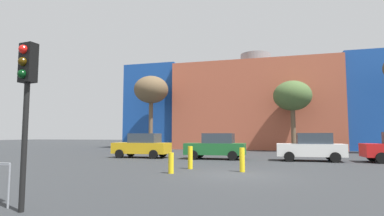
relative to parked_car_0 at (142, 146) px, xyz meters
The scene contains 11 objects.
ground_plane 11.62m from the parked_car_0, 45.52° to the right, with size 200.00×200.00×0.00m, color #2D3033.
building_backdrop 21.88m from the parked_car_0, 70.00° to the left, with size 33.64×12.04×12.62m.
parked_car_0 is the anchor object (origin of this frame).
parked_car_1 5.64m from the parked_car_0, ahead, with size 4.19×2.06×1.82m.
parked_car_2 11.95m from the parked_car_0, ahead, with size 4.20×2.06×1.82m.
traffic_light_near_left 16.67m from the parked_car_0, 74.69° to the right, with size 0.39×0.38×3.74m.
bare_tree_1 14.09m from the parked_car_0, 110.16° to the left, with size 4.04×4.04×8.70m.
bare_tree_2 17.29m from the parked_car_0, 46.09° to the left, with size 3.92×3.92×7.39m.
bollard_yellow_0 10.12m from the parked_car_0, 58.58° to the right, with size 0.24×0.24×0.90m, color yellow.
bollard_yellow_1 8.68m from the parked_car_0, 49.84° to the right, with size 0.24×0.24×1.13m, color yellow.
bollard_yellow_2 10.96m from the parked_car_0, 41.30° to the right, with size 0.24×0.24×1.10m, color yellow.
Camera 1 is at (1.63, -13.31, 1.65)m, focal length 28.79 mm.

